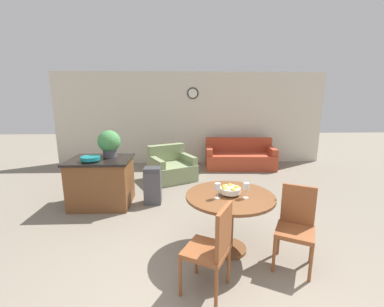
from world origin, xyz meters
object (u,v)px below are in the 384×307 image
object	(u,v)px
dining_chair_near_left	(213,246)
wine_glass_left	(218,187)
kitchen_island	(102,182)
dining_chair_near_right	(296,223)
wine_glass_right	(246,187)
armchair	(171,168)
potted_plant	(109,143)
trash_bin	(153,186)
couch	(240,158)
teal_bowl	(90,158)
fruit_bowl	(230,190)
dining_table	(230,208)

from	to	relation	value
dining_chair_near_left	wine_glass_left	xyz separation A→B (m)	(0.13, 0.64, 0.38)
kitchen_island	dining_chair_near_right	bearing A→B (deg)	-33.18
wine_glass_right	armchair	size ratio (longest dim) A/B	0.15
dining_chair_near_left	dining_chair_near_right	distance (m)	1.13
potted_plant	trash_bin	world-z (taller)	potted_plant
dining_chair_near_right	couch	size ratio (longest dim) A/B	0.49
kitchen_island	potted_plant	distance (m)	0.74
dining_chair_near_left	potted_plant	size ratio (longest dim) A/B	1.92
trash_bin	couch	xyz separation A→B (m)	(2.20, 2.44, -0.06)
wine_glass_right	couch	world-z (taller)	wine_glass_right
dining_chair_near_right	potted_plant	distance (m)	3.42
dining_chair_near_left	potted_plant	bearing A→B (deg)	61.94
wine_glass_left	potted_plant	xyz separation A→B (m)	(-1.78, 1.81, 0.24)
wine_glass_left	teal_bowl	bearing A→B (deg)	144.14
wine_glass_left	couch	bearing A→B (deg)	73.74
fruit_bowl	teal_bowl	distance (m)	2.59
dining_chair_near_left	trash_bin	bearing A→B (deg)	48.21
couch	wine_glass_left	bearing A→B (deg)	-103.36
teal_bowl	trash_bin	bearing A→B (deg)	12.56
dining_chair_near_right	fruit_bowl	bearing A→B (deg)	5.56
dining_chair_near_left	kitchen_island	world-z (taller)	dining_chair_near_left
wine_glass_left	dining_chair_near_left	bearing A→B (deg)	-101.24
dining_chair_near_left	wine_glass_right	xyz separation A→B (m)	(0.48, 0.63, 0.38)
dining_chair_near_left	fruit_bowl	world-z (taller)	dining_chair_near_left
fruit_bowl	wine_glass_right	size ratio (longest dim) A/B	1.34
wine_glass_left	potted_plant	bearing A→B (deg)	134.56
wine_glass_right	armchair	xyz separation A→B (m)	(-1.05, 3.15, -0.64)
dining_chair_near_right	kitchen_island	bearing A→B (deg)	-5.33
wine_glass_right	couch	xyz separation A→B (m)	(0.85, 4.14, -0.63)
trash_bin	couch	bearing A→B (deg)	48.02
teal_bowl	wine_glass_left	bearing A→B (deg)	-35.86
wine_glass_left	potted_plant	size ratio (longest dim) A/B	0.38
potted_plant	dining_table	bearing A→B (deg)	-41.08
dining_chair_near_right	potted_plant	xyz separation A→B (m)	(-2.70, 2.01, 0.62)
potted_plant	dining_chair_near_right	bearing A→B (deg)	-36.71
fruit_bowl	wine_glass_right	xyz separation A→B (m)	(0.18, -0.11, 0.07)
teal_bowl	potted_plant	xyz separation A→B (m)	(0.24, 0.35, 0.21)
kitchen_island	teal_bowl	size ratio (longest dim) A/B	3.40
dining_chair_near_left	couch	xyz separation A→B (m)	(1.33, 4.77, -0.25)
dining_table	fruit_bowl	distance (m)	0.24
teal_bowl	trash_bin	distance (m)	1.21
kitchen_island	teal_bowl	bearing A→B (deg)	-116.92
fruit_bowl	dining_table	bearing A→B (deg)	-8.14
dining_chair_near_left	potted_plant	world-z (taller)	potted_plant
dining_chair_near_right	couch	world-z (taller)	dining_chair_near_right
dining_chair_near_left	fruit_bowl	distance (m)	0.86
wine_glass_left	potted_plant	world-z (taller)	potted_plant
dining_chair_near_left	teal_bowl	size ratio (longest dim) A/B	2.96
dining_table	wine_glass_right	size ratio (longest dim) A/B	5.85
dining_table	kitchen_island	xyz separation A→B (m)	(-2.10, 1.55, -0.15)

